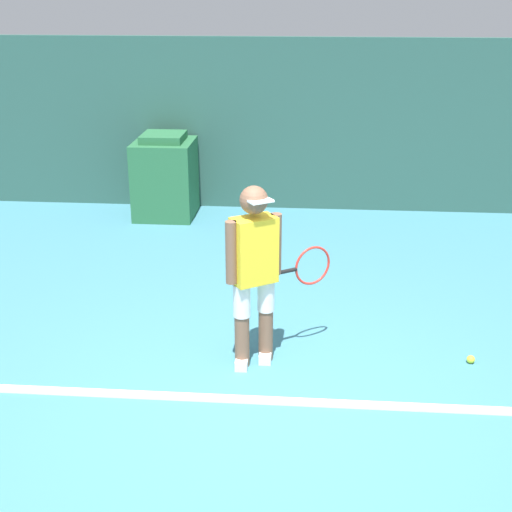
{
  "coord_description": "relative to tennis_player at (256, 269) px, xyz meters",
  "views": [
    {
      "loc": [
        0.29,
        -4.41,
        2.94
      ],
      "look_at": [
        -0.15,
        0.95,
        0.86
      ],
      "focal_mm": 50.0,
      "sensor_mm": 36.0,
      "label": 1
    }
  ],
  "objects": [
    {
      "name": "covered_chair",
      "position": [
        -1.52,
        3.85,
        -0.3
      ],
      "size": [
        0.77,
        0.81,
        1.11
      ],
      "color": "#28663D",
      "rests_on": "ground_plane"
    },
    {
      "name": "back_wall",
      "position": [
        0.14,
        4.35,
        0.31
      ],
      "size": [
        24.0,
        0.1,
        2.28
      ],
      "color": "#2D564C",
      "rests_on": "ground_plane"
    },
    {
      "name": "tennis_ball",
      "position": [
        1.77,
        0.12,
        -0.79
      ],
      "size": [
        0.07,
        0.07,
        0.07
      ],
      "color": "#D1E533",
      "rests_on": "ground_plane"
    },
    {
      "name": "ground_plane",
      "position": [
        0.14,
        -0.76,
        -0.83
      ],
      "size": [
        24.0,
        24.0,
        0.0
      ],
      "primitive_type": "plane",
      "color": "teal"
    },
    {
      "name": "court_baseline",
      "position": [
        0.14,
        -0.59,
        -0.82
      ],
      "size": [
        21.6,
        0.1,
        0.01
      ],
      "color": "white",
      "rests_on": "ground_plane"
    },
    {
      "name": "tennis_player",
      "position": [
        0.0,
        0.0,
        0.0
      ],
      "size": [
        0.82,
        0.59,
        1.5
      ],
      "rotation": [
        0.0,
        0.0,
        0.58
      ],
      "color": "brown",
      "rests_on": "ground_plane"
    }
  ]
}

